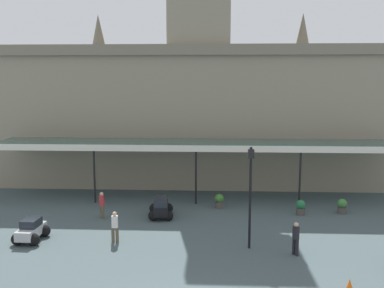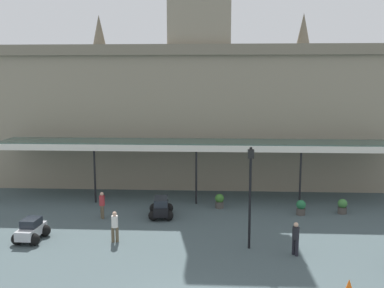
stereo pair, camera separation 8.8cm
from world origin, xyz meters
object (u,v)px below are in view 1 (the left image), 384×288
at_px(pedestrian_beside_cars, 115,226).
at_px(traffic_cone, 349,286).
at_px(car_silver_sedan, 31,231).
at_px(planter_forecourt_centre, 342,206).
at_px(victorian_lamppost, 250,186).
at_px(planter_by_canopy, 301,207).
at_px(pedestrian_crossing_forecourt, 296,237).
at_px(car_black_estate, 161,208).
at_px(planter_near_kerb, 219,201).
at_px(pedestrian_near_entrance, 102,204).

relative_size(pedestrian_beside_cars, traffic_cone, 2.78).
distance_m(car_silver_sedan, planter_forecourt_centre, 18.88).
bearing_deg(car_silver_sedan, planter_forecourt_centre, 17.60).
distance_m(victorian_lamppost, planter_by_canopy, 7.42).
bearing_deg(pedestrian_crossing_forecourt, car_silver_sedan, 174.68).
bearing_deg(pedestrian_crossing_forecourt, car_black_estate, 142.16).
height_order(planter_by_canopy, planter_forecourt_centre, same).
bearing_deg(planter_forecourt_centre, victorian_lamppost, -136.02).
relative_size(car_silver_sedan, traffic_cone, 3.47).
bearing_deg(victorian_lamppost, pedestrian_beside_cars, 176.08).
bearing_deg(pedestrian_beside_cars, planter_near_kerb, 49.58).
bearing_deg(planter_near_kerb, pedestrian_near_entrance, -160.27).
bearing_deg(pedestrian_crossing_forecourt, planter_forecourt_centre, 58.72).
height_order(car_black_estate, victorian_lamppost, victorian_lamppost).
height_order(pedestrian_beside_cars, planter_forecourt_centre, pedestrian_beside_cars).
relative_size(car_black_estate, car_silver_sedan, 1.12).
xyz_separation_m(victorian_lamppost, planter_by_canopy, (3.72, 5.80, -2.75)).
height_order(planter_by_canopy, planter_near_kerb, same).
xyz_separation_m(pedestrian_beside_cars, planter_by_canopy, (10.75, 5.31, -0.42)).
distance_m(planter_forecourt_centre, planter_near_kerb, 7.92).
bearing_deg(planter_near_kerb, pedestrian_beside_cars, -130.42).
bearing_deg(victorian_lamppost, traffic_cone, -51.47).
height_order(pedestrian_crossing_forecourt, traffic_cone, pedestrian_crossing_forecourt).
distance_m(car_black_estate, car_silver_sedan, 7.80).
bearing_deg(planter_by_canopy, planter_near_kerb, 166.51).
height_order(car_black_estate, pedestrian_near_entrance, pedestrian_near_entrance).
bearing_deg(pedestrian_beside_cars, victorian_lamppost, -3.92).
bearing_deg(car_silver_sedan, victorian_lamppost, -2.48).
height_order(traffic_cone, planter_near_kerb, planter_near_kerb).
xyz_separation_m(car_silver_sedan, pedestrian_near_entrance, (2.82, 3.92, 0.41)).
relative_size(car_black_estate, planter_by_canopy, 2.43).
xyz_separation_m(car_silver_sedan, planter_near_kerb, (10.11, 6.54, -0.01)).
relative_size(pedestrian_crossing_forecourt, victorian_lamppost, 0.32).
bearing_deg(planter_by_canopy, planter_forecourt_centre, 8.66).
distance_m(car_black_estate, pedestrian_near_entrance, 3.66).
bearing_deg(pedestrian_crossing_forecourt, victorian_lamppost, 160.40).
height_order(pedestrian_crossing_forecourt, planter_near_kerb, pedestrian_crossing_forecourt).
bearing_deg(pedestrian_crossing_forecourt, planter_by_canopy, 76.89).
bearing_deg(victorian_lamppost, car_black_estate, 136.27).
bearing_deg(planter_forecourt_centre, pedestrian_near_entrance, -173.28).
relative_size(car_silver_sedan, pedestrian_crossing_forecourt, 1.25).
xyz_separation_m(car_silver_sedan, victorian_lamppost, (11.56, -0.50, 2.74)).
distance_m(traffic_cone, planter_forecourt_centre, 11.15).
bearing_deg(planter_by_canopy, car_silver_sedan, -160.88).
height_order(victorian_lamppost, planter_near_kerb, victorian_lamppost).
xyz_separation_m(pedestrian_beside_cars, pedestrian_crossing_forecourt, (9.22, -1.26, 0.00)).
relative_size(car_black_estate, planter_forecourt_centre, 2.43).
bearing_deg(pedestrian_beside_cars, traffic_cone, -25.38).
distance_m(pedestrian_beside_cars, victorian_lamppost, 7.42).
xyz_separation_m(car_black_estate, pedestrian_near_entrance, (-3.61, -0.48, 0.34)).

